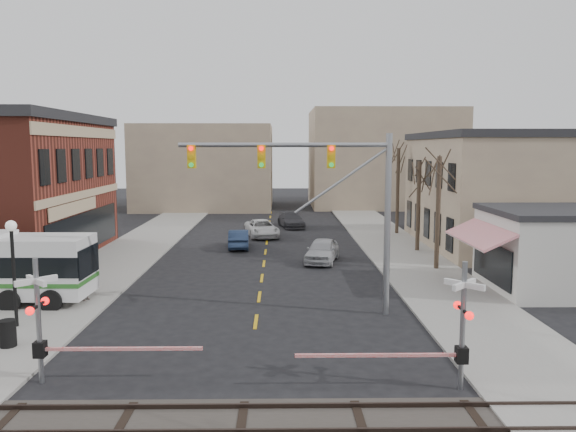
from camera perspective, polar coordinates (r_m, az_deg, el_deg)
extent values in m
plane|color=black|center=(22.48, -3.51, -12.23)|extent=(160.00, 160.00, 0.00)
cube|color=gray|center=(43.16, -14.96, -3.02)|extent=(5.00, 60.00, 0.12)
cube|color=gray|center=(42.69, 10.64, -3.01)|extent=(5.00, 60.00, 0.12)
cube|color=#2D231E|center=(15.54, -4.90, -20.98)|extent=(160.00, 0.08, 0.14)
cube|color=#2D231E|center=(16.81, -4.53, -18.69)|extent=(160.00, 0.08, 0.14)
cube|color=tan|center=(39.53, -20.02, 2.09)|extent=(0.10, 15.00, 0.50)
cube|color=tan|center=(39.42, -20.27, 8.03)|extent=(0.10, 15.00, 0.70)
cube|color=black|center=(39.80, -19.86, -1.50)|extent=(0.08, 13.00, 2.60)
cube|color=gray|center=(46.35, 26.09, 2.09)|extent=(20.00, 15.00, 8.00)
cube|color=#262628|center=(46.23, 26.38, 7.34)|extent=(20.30, 15.30, 0.50)
cube|color=beige|center=(32.37, 26.77, -3.36)|extent=(8.00, 6.00, 4.00)
cube|color=#262628|center=(32.09, 26.98, 0.43)|extent=(8.20, 6.20, 0.30)
cube|color=red|center=(30.29, 18.79, -1.72)|extent=(1.68, 6.00, 0.87)
cylinder|color=#382B21|center=(34.74, 14.99, 0.31)|extent=(0.28, 0.28, 6.75)
cylinder|color=#382B21|center=(40.61, 13.10, 0.99)|extent=(0.28, 0.28, 6.30)
cylinder|color=#382B21|center=(48.38, 11.08, 2.52)|extent=(0.28, 0.28, 7.20)
cylinder|color=gray|center=(24.94, 10.07, -0.94)|extent=(0.28, 0.28, 8.00)
cylinder|color=gray|center=(24.26, -0.40, 7.24)|extent=(9.05, 0.20, 0.20)
cube|color=gold|center=(24.36, 4.40, 6.04)|extent=(0.35, 0.30, 1.00)
cube|color=gold|center=(24.27, -2.71, 6.05)|extent=(0.35, 0.30, 1.00)
cube|color=gold|center=(24.55, -9.76, 5.97)|extent=(0.35, 0.30, 1.00)
cylinder|color=gray|center=(19.43, -24.01, -9.76)|extent=(0.16, 0.16, 4.00)
cube|color=silver|center=(19.11, -24.21, -6.02)|extent=(1.00, 1.00, 0.18)
cube|color=silver|center=(19.11, -24.21, -6.02)|extent=(1.00, 1.00, 0.18)
sphere|color=#FF0C0C|center=(18.82, -24.75, -8.76)|extent=(0.26, 0.26, 0.26)
sphere|color=#FF0C0C|center=(19.79, -23.46, -7.93)|extent=(0.26, 0.26, 0.26)
cube|color=black|center=(19.70, -23.88, -12.27)|extent=(0.35, 0.35, 0.50)
cube|color=#FF0C0C|center=(18.86, -16.41, -12.81)|extent=(5.00, 0.10, 0.10)
cylinder|color=gray|center=(18.14, 17.32, -10.65)|extent=(0.16, 0.16, 4.00)
cube|color=silver|center=(17.80, 17.47, -6.65)|extent=(1.00, 1.00, 0.18)
cube|color=silver|center=(17.80, 17.47, -6.65)|extent=(1.00, 1.00, 0.18)
sphere|color=#FF0C0C|center=(17.50, 17.94, -9.61)|extent=(0.26, 0.26, 0.26)
sphere|color=#FF0C0C|center=(18.50, 16.84, -8.67)|extent=(0.26, 0.26, 0.26)
cube|color=black|center=(18.43, 17.21, -13.32)|extent=(0.35, 0.35, 0.50)
cube|color=#FF0C0C|center=(17.82, 9.00, -13.79)|extent=(5.00, 0.10, 0.10)
cylinder|color=black|center=(25.41, -26.06, -5.71)|extent=(0.14, 0.14, 4.00)
sphere|color=silver|center=(25.05, -26.32, -0.90)|extent=(0.44, 0.44, 0.44)
cylinder|color=black|center=(23.41, -26.59, -10.61)|extent=(0.60, 0.60, 0.99)
imported|color=#ADAEB2|center=(36.41, 3.48, -3.51)|extent=(2.80, 4.78, 1.53)
imported|color=#1A2842|center=(41.56, -5.03, -2.32)|extent=(1.70, 4.23, 1.37)
imported|color=silver|center=(46.60, -2.69, -1.26)|extent=(3.33, 5.40, 1.40)
imported|color=#39393D|center=(52.04, 0.32, -0.42)|extent=(2.78, 4.91, 1.34)
imported|color=#5F524C|center=(28.63, -19.84, -6.52)|extent=(0.50, 0.65, 1.58)
imported|color=#37355E|center=(32.25, -20.84, -4.90)|extent=(0.98, 1.06, 1.76)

